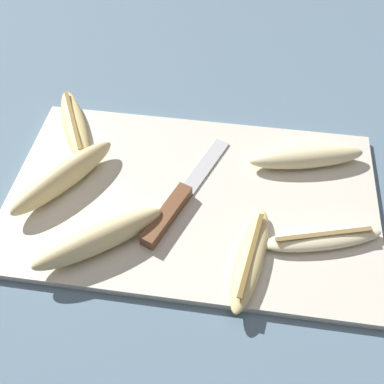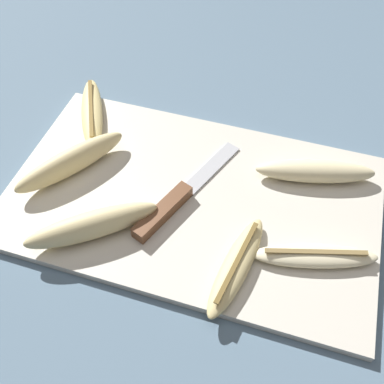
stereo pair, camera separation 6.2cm
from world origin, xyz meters
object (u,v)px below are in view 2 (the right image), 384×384
(banana_cream_curved, at_px, (315,171))
(banana_mellow_near, at_px, (71,161))
(banana_golden_short, at_px, (92,113))
(banana_spotted_left, at_px, (236,265))
(knife, at_px, (172,204))
(banana_ripe_center, at_px, (92,225))
(banana_bright_far, at_px, (315,256))

(banana_cream_curved, relative_size, banana_mellow_near, 1.06)
(banana_golden_short, xyz_separation_m, banana_spotted_left, (0.29, -0.20, -0.00))
(banana_mellow_near, bearing_deg, knife, -7.11)
(knife, xyz_separation_m, banana_spotted_left, (0.11, -0.07, 0.00))
(knife, bearing_deg, banana_spotted_left, -11.18)
(banana_ripe_center, distance_m, banana_golden_short, 0.23)
(banana_mellow_near, distance_m, banana_golden_short, 0.12)
(banana_spotted_left, bearing_deg, banana_bright_far, 25.50)
(banana_mellow_near, relative_size, banana_spotted_left, 1.04)
(banana_ripe_center, bearing_deg, banana_spotted_left, 0.94)
(knife, height_order, banana_mellow_near, banana_mellow_near)
(banana_golden_short, bearing_deg, banana_spotted_left, -34.83)
(banana_cream_curved, xyz_separation_m, banana_ripe_center, (-0.26, -0.18, 0.00))
(banana_cream_curved, relative_size, banana_spotted_left, 1.10)
(banana_cream_curved, xyz_separation_m, banana_mellow_near, (-0.34, -0.09, 0.00))
(banana_ripe_center, relative_size, banana_bright_far, 0.99)
(banana_bright_far, xyz_separation_m, banana_spotted_left, (-0.09, -0.04, 0.00))
(banana_golden_short, bearing_deg, banana_cream_curved, -3.53)
(knife, xyz_separation_m, banana_mellow_near, (-0.16, 0.02, 0.01))
(banana_bright_far, bearing_deg, banana_golden_short, 157.38)
(banana_ripe_center, relative_size, banana_spotted_left, 1.02)
(banana_ripe_center, relative_size, banana_mellow_near, 0.98)
(banana_cream_curved, height_order, banana_ripe_center, banana_ripe_center)
(banana_spotted_left, bearing_deg, banana_ripe_center, -179.06)
(banana_spotted_left, bearing_deg, banana_mellow_near, 161.76)
(banana_mellow_near, bearing_deg, banana_golden_short, 100.72)
(banana_cream_curved, bearing_deg, knife, -148.28)
(banana_mellow_near, xyz_separation_m, banana_golden_short, (-0.02, 0.11, -0.01))
(banana_golden_short, bearing_deg, banana_bright_far, -22.62)
(banana_bright_far, distance_m, banana_spotted_left, 0.10)
(banana_bright_far, height_order, banana_spotted_left, banana_spotted_left)
(banana_golden_short, bearing_deg, knife, -36.23)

